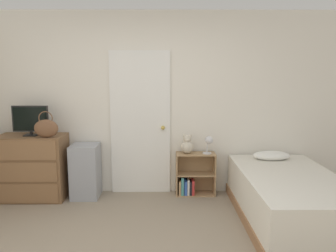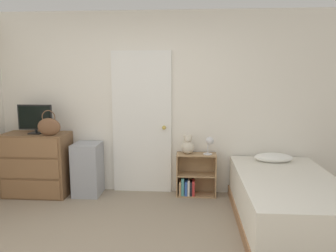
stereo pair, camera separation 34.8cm
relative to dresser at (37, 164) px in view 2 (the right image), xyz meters
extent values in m
cube|color=white|center=(1.54, 0.29, 0.84)|extent=(10.00, 0.06, 2.55)
cube|color=white|center=(1.46, 0.24, 0.57)|extent=(0.84, 0.04, 2.01)
sphere|color=gold|center=(1.77, 0.19, 0.51)|extent=(0.06, 0.06, 0.06)
cube|color=brown|center=(0.00, 0.00, 0.00)|extent=(0.89, 0.47, 0.88)
cube|color=#89613E|center=(0.00, -0.24, -0.29)|extent=(0.81, 0.01, 0.26)
cube|color=#89613E|center=(0.00, -0.24, 0.00)|extent=(0.81, 0.01, 0.26)
cube|color=#89613E|center=(0.00, -0.24, 0.29)|extent=(0.81, 0.01, 0.26)
cube|color=black|center=(0.01, -0.01, 0.45)|extent=(0.17, 0.16, 0.01)
cylinder|color=black|center=(0.01, -0.01, 0.47)|extent=(0.04, 0.04, 0.04)
cube|color=black|center=(0.01, -0.01, 0.67)|extent=(0.48, 0.02, 0.35)
cube|color=black|center=(0.01, -0.02, 0.67)|extent=(0.44, 0.01, 0.31)
ellipsoid|color=brown|center=(0.27, -0.14, 0.56)|extent=(0.31, 0.11, 0.24)
torus|color=brown|center=(0.27, -0.14, 0.69)|extent=(0.18, 0.01, 0.18)
cube|color=#999EA8|center=(0.71, 0.04, -0.07)|extent=(0.37, 0.39, 0.74)
cube|color=tan|center=(1.97, 0.12, -0.14)|extent=(0.02, 0.24, 0.60)
cube|color=tan|center=(2.50, 0.12, -0.14)|extent=(0.02, 0.24, 0.60)
cube|color=tan|center=(2.23, 0.12, -0.43)|extent=(0.51, 0.24, 0.02)
cube|color=tan|center=(2.23, 0.12, -0.14)|extent=(0.51, 0.24, 0.02)
cube|color=tan|center=(2.23, 0.12, 0.15)|extent=(0.51, 0.24, 0.02)
cube|color=tan|center=(2.23, 0.24, -0.14)|extent=(0.55, 0.01, 0.60)
cube|color=tan|center=(2.01, 0.11, -0.32)|extent=(0.03, 0.19, 0.20)
cube|color=teal|center=(2.05, 0.09, -0.30)|extent=(0.04, 0.16, 0.25)
cube|color=#3359B2|center=(2.09, 0.10, -0.32)|extent=(0.04, 0.19, 0.20)
cube|color=white|center=(2.13, 0.10, -0.31)|extent=(0.03, 0.18, 0.22)
cube|color=black|center=(2.16, 0.08, -0.33)|extent=(0.03, 0.14, 0.19)
cube|color=red|center=(2.19, 0.10, -0.32)|extent=(0.03, 0.18, 0.21)
sphere|color=beige|center=(2.11, 0.12, 0.25)|extent=(0.18, 0.18, 0.18)
sphere|color=beige|center=(2.11, 0.12, 0.37)|extent=(0.11, 0.11, 0.11)
sphere|color=silver|center=(2.11, 0.07, 0.36)|extent=(0.04, 0.04, 0.04)
sphere|color=beige|center=(2.07, 0.12, 0.41)|extent=(0.05, 0.05, 0.05)
sphere|color=beige|center=(2.15, 0.12, 0.41)|extent=(0.05, 0.05, 0.05)
cylinder|color=silver|center=(2.39, 0.10, 0.17)|extent=(0.12, 0.12, 0.01)
cylinder|color=silver|center=(2.39, 0.10, 0.25)|extent=(0.01, 0.01, 0.15)
sphere|color=silver|center=(2.41, 0.08, 0.35)|extent=(0.11, 0.11, 0.11)
cube|color=#996B47|center=(3.24, -0.75, -0.38)|extent=(1.10, 1.97, 0.12)
cube|color=silver|center=(3.24, -0.75, -0.10)|extent=(1.07, 1.92, 0.43)
ellipsoid|color=white|center=(3.24, -0.04, 0.16)|extent=(0.50, 0.28, 0.12)
camera|label=1|loc=(1.81, -4.32, 1.26)|focal=35.00mm
camera|label=2|loc=(2.16, -4.31, 1.26)|focal=35.00mm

